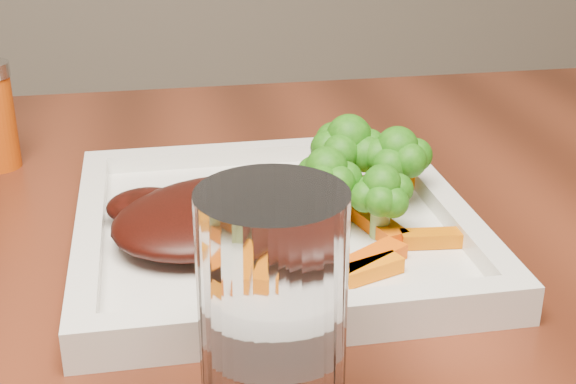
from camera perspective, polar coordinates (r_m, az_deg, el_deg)
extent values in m
cube|color=white|center=(0.57, -1.00, -2.95)|extent=(0.27, 0.27, 0.01)
ellipsoid|color=#350A08|center=(0.55, -5.29, -1.65)|extent=(0.18, 0.17, 0.03)
cube|color=#EE5203|center=(0.51, 5.52, -5.03)|extent=(0.06, 0.05, 0.01)
cube|color=#CB6103|center=(0.54, 10.65, -3.24)|extent=(0.05, 0.02, 0.01)
cube|color=#FF6D04|center=(0.52, 0.43, -3.98)|extent=(0.03, 0.05, 0.01)
cube|color=#E26203|center=(0.63, 7.51, 0.73)|extent=(0.06, 0.02, 0.01)
cube|color=#E44303|center=(0.62, -0.98, 0.57)|extent=(0.05, 0.05, 0.01)
cube|color=#F45C03|center=(0.56, 6.24, -2.21)|extent=(0.03, 0.06, 0.01)
cube|color=orange|center=(0.59, 4.85, -0.78)|extent=(0.05, 0.02, 0.01)
cylinder|color=silver|center=(0.38, -1.09, -8.45)|extent=(0.09, 0.09, 0.12)
cube|color=orange|center=(0.50, 5.58, -5.61)|extent=(0.05, 0.03, 0.01)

